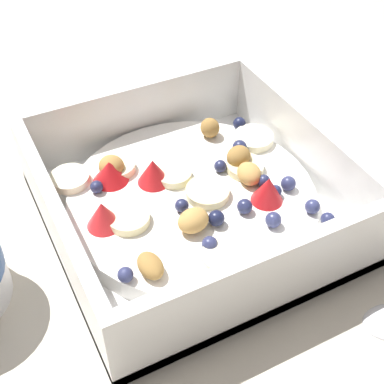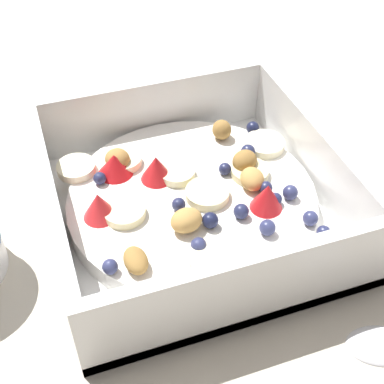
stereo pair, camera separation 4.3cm
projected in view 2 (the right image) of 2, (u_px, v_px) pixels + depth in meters
ground_plane at (211, 207)px, 0.46m from camera, size 2.40×2.40×0.00m
fruit_bowl at (191, 199)px, 0.44m from camera, size 0.23×0.23×0.07m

